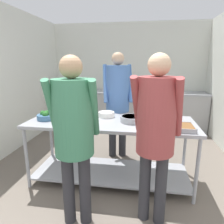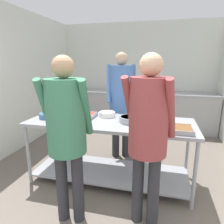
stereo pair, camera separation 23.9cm
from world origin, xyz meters
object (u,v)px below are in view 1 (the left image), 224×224
(serving_tray_roast, at_px, (173,127))
(guest_serving_left, at_px, (74,127))
(broccoli_bowl, at_px, (46,116))
(cook_behind_counter, at_px, (118,95))
(serving_tray_vegetables, at_px, (78,116))
(guest_serving_right, at_px, (156,125))
(plate_stack, at_px, (106,114))
(sauce_pan, at_px, (132,119))
(water_bottle, at_px, (66,85))

(serving_tray_roast, distance_m, guest_serving_left, 1.19)
(broccoli_bowl, bearing_deg, guest_serving_left, -48.70)
(broccoli_bowl, relative_size, serving_tray_roast, 0.52)
(cook_behind_counter, bearing_deg, guest_serving_left, -97.47)
(serving_tray_vegetables, relative_size, guest_serving_right, 0.27)
(guest_serving_left, height_order, guest_serving_right, guest_serving_right)
(serving_tray_vegetables, bearing_deg, serving_tray_roast, -13.76)
(guest_serving_left, bearing_deg, cook_behind_counter, 82.53)
(plate_stack, relative_size, sauce_pan, 0.55)
(broccoli_bowl, bearing_deg, water_bottle, 106.10)
(sauce_pan, bearing_deg, broccoli_bowl, -176.68)
(guest_serving_left, height_order, cook_behind_counter, cook_behind_counter)
(plate_stack, bearing_deg, cook_behind_counter, 80.97)
(guest_serving_left, height_order, water_bottle, guest_serving_left)
(broccoli_bowl, distance_m, serving_tray_roast, 1.69)
(serving_tray_vegetables, distance_m, sauce_pan, 0.78)
(serving_tray_roast, relative_size, guest_serving_left, 0.28)
(broccoli_bowl, bearing_deg, plate_stack, 18.51)
(cook_behind_counter, bearing_deg, serving_tray_roast, -51.59)
(plate_stack, distance_m, water_bottle, 2.81)
(serving_tray_roast, bearing_deg, sauce_pan, 156.08)
(broccoli_bowl, xyz_separation_m, plate_stack, (0.80, 0.27, -0.01))
(serving_tray_roast, xyz_separation_m, water_bottle, (-2.43, 2.76, 0.14))
(guest_serving_left, distance_m, cook_behind_counter, 1.63)
(sauce_pan, relative_size, guest_serving_left, 0.26)
(broccoli_bowl, xyz_separation_m, water_bottle, (-0.75, 2.61, 0.12))
(guest_serving_right, relative_size, water_bottle, 6.73)
(cook_behind_counter, relative_size, water_bottle, 7.03)
(serving_tray_vegetables, distance_m, cook_behind_counter, 0.87)
(serving_tray_vegetables, relative_size, serving_tray_roast, 0.98)
(broccoli_bowl, relative_size, sauce_pan, 0.58)
(serving_tray_vegetables, bearing_deg, guest_serving_right, -37.02)
(serving_tray_roast, bearing_deg, guest_serving_right, -115.58)
(guest_serving_right, xyz_separation_m, cook_behind_counter, (-0.56, 1.47, 0.05))
(broccoli_bowl, relative_size, cook_behind_counter, 0.14)
(serving_tray_vegetables, xyz_separation_m, sauce_pan, (0.78, -0.09, 0.02))
(serving_tray_roast, distance_m, guest_serving_right, 0.56)
(broccoli_bowl, xyz_separation_m, guest_serving_left, (0.68, -0.77, 0.13))
(water_bottle, bearing_deg, guest_serving_right, -55.78)
(plate_stack, height_order, guest_serving_right, guest_serving_right)
(serving_tray_vegetables, xyz_separation_m, guest_serving_left, (0.28, -0.93, 0.15))
(broccoli_bowl, height_order, serving_tray_roast, broccoli_bowl)
(sauce_pan, bearing_deg, plate_stack, 152.51)
(serving_tray_vegetables, relative_size, sauce_pan, 1.08)
(broccoli_bowl, xyz_separation_m, serving_tray_roast, (1.68, -0.15, -0.02))
(serving_tray_vegetables, distance_m, guest_serving_left, 0.98)
(sauce_pan, bearing_deg, guest_serving_right, -68.84)
(serving_tray_vegetables, relative_size, plate_stack, 1.94)
(water_bottle, bearing_deg, broccoli_bowl, -73.90)
(serving_tray_roast, distance_m, cook_behind_counter, 1.29)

